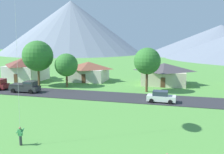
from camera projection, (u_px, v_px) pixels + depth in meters
name	position (u px, v px, depth m)	size (l,w,h in m)	color
road_strip	(118.00, 97.00, 38.82)	(160.00, 6.62, 0.08)	#2D2D33
mountain_far_west_ridge	(71.00, 27.00, 169.21)	(99.74, 99.74, 36.78)	gray
mountain_far_east_ridge	(220.00, 40.00, 149.30)	(93.48, 93.48, 18.76)	slate
house_left_center	(89.00, 71.00, 54.24)	(8.54, 6.87, 4.37)	beige
house_right_center	(164.00, 73.00, 49.98)	(9.44, 8.07, 4.47)	beige
house_rightmost	(26.00, 68.00, 54.70)	(8.07, 8.48, 5.46)	silver
tree_near_left	(66.00, 65.00, 47.04)	(4.57, 4.57, 6.66)	brown
tree_left_of_center	(147.00, 61.00, 42.06)	(4.76, 4.76, 7.94)	brown
tree_right_of_center	(38.00, 56.00, 47.70)	(6.14, 6.14, 9.17)	brown
parked_car_white_west_end	(161.00, 97.00, 35.36)	(4.23, 2.14, 1.68)	white
pickup_truck_charcoal_east_side	(26.00, 87.00, 42.12)	(5.26, 2.46, 1.99)	#333338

